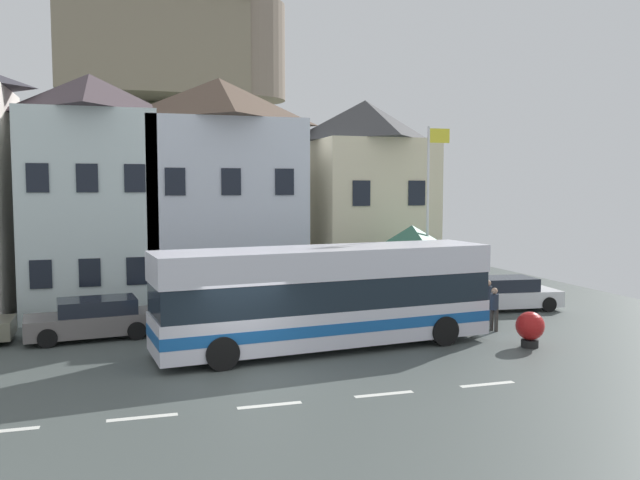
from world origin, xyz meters
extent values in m
cube|color=#474F4C|center=(0.00, 0.00, -0.03)|extent=(40.00, 60.00, 0.06)
cube|color=silver|center=(-6.00, -2.32, 0.00)|extent=(1.60, 0.20, 0.01)
cube|color=silver|center=(-3.00, -2.32, 0.00)|extent=(1.60, 0.20, 0.01)
cube|color=silver|center=(0.00, -2.32, 0.00)|extent=(1.60, 0.20, 0.01)
cube|color=silver|center=(3.00, -2.32, 0.00)|extent=(1.60, 0.20, 0.01)
cube|color=silver|center=(6.00, -2.32, 0.00)|extent=(1.60, 0.20, 0.01)
cube|color=silver|center=(-4.71, 12.31, 4.20)|extent=(5.28, 6.61, 8.41)
pyramid|color=#44383E|center=(-4.71, 12.31, 9.28)|extent=(5.28, 6.61, 1.74)
cube|color=black|center=(-6.47, 8.97, 2.01)|extent=(0.80, 0.06, 1.10)
cube|color=black|center=(-4.71, 8.97, 2.01)|extent=(0.80, 0.06, 1.10)
cube|color=black|center=(-2.95, 8.97, 2.01)|extent=(0.80, 0.06, 1.10)
cube|color=black|center=(-6.47, 8.97, 5.67)|extent=(0.80, 0.06, 1.10)
cube|color=black|center=(-4.71, 8.97, 5.67)|extent=(0.80, 0.06, 1.10)
cube|color=black|center=(-2.95, 8.97, 5.67)|extent=(0.80, 0.06, 1.10)
cube|color=silver|center=(0.82, 12.40, 4.11)|extent=(6.70, 6.80, 8.22)
pyramid|color=brown|center=(0.82, 12.40, 9.23)|extent=(6.70, 6.80, 2.03)
cube|color=black|center=(-1.41, 8.97, 1.96)|extent=(0.80, 0.06, 1.10)
cube|color=black|center=(0.82, 8.97, 1.96)|extent=(0.80, 0.06, 1.10)
cube|color=black|center=(3.06, 8.97, 1.96)|extent=(0.80, 0.06, 1.10)
cube|color=black|center=(-1.41, 8.97, 5.54)|extent=(0.80, 0.06, 1.10)
cube|color=black|center=(0.82, 8.97, 5.54)|extent=(0.80, 0.06, 1.10)
cube|color=black|center=(3.06, 8.97, 5.54)|extent=(0.80, 0.06, 1.10)
cube|color=beige|center=(7.77, 12.08, 3.75)|extent=(5.22, 6.17, 7.50)
pyramid|color=#414143|center=(7.77, 12.08, 8.48)|extent=(5.22, 6.17, 1.96)
cube|color=black|center=(6.47, 8.97, 1.79)|extent=(0.80, 0.06, 1.10)
cube|color=black|center=(9.08, 8.97, 1.79)|extent=(0.80, 0.06, 1.10)
cube|color=black|center=(6.47, 8.97, 5.06)|extent=(0.80, 0.06, 1.10)
cube|color=black|center=(9.08, 8.97, 5.06)|extent=(0.80, 0.06, 1.10)
cone|color=#576046|center=(-1.23, 35.78, 6.48)|extent=(32.87, 32.87, 12.96)
cube|color=gray|center=(-1.23, 35.78, 15.32)|extent=(13.24, 13.24, 6.80)
cylinder|color=gray|center=(5.40, 32.47, 15.50)|extent=(6.38, 6.38, 7.15)
cube|color=silver|center=(2.96, 2.70, 0.84)|extent=(11.43, 3.80, 1.18)
cube|color=#1959A5|center=(2.96, 2.70, 0.90)|extent=(11.45, 3.83, 0.36)
cube|color=#19232D|center=(2.96, 2.70, 1.92)|extent=(11.32, 3.75, 0.99)
cube|color=silver|center=(2.96, 2.70, 2.88)|extent=(11.43, 3.80, 0.93)
cube|color=#19232D|center=(8.55, 3.34, 1.92)|extent=(0.30, 2.12, 0.95)
cylinder|color=black|center=(6.61, 4.34, 0.50)|extent=(1.03, 0.39, 1.00)
cylinder|color=black|center=(6.89, 1.92, 0.50)|extent=(1.03, 0.39, 1.00)
cylinder|color=black|center=(-0.97, 3.47, 0.50)|extent=(1.03, 0.39, 1.00)
cylinder|color=black|center=(-0.69, 1.05, 0.50)|extent=(1.03, 0.39, 1.00)
cylinder|color=#473D33|center=(5.92, 7.76, 1.20)|extent=(0.14, 0.14, 2.40)
cylinder|color=#473D33|center=(9.22, 7.76, 1.20)|extent=(0.14, 0.14, 2.40)
cylinder|color=#473D33|center=(5.92, 4.46, 1.20)|extent=(0.14, 0.14, 2.40)
cylinder|color=#473D33|center=(9.22, 4.46, 1.20)|extent=(0.14, 0.14, 2.40)
pyramid|color=#336751|center=(7.57, 6.11, 3.11)|extent=(3.60, 3.60, 1.41)
cube|color=white|center=(12.59, 7.04, 0.52)|extent=(4.45, 2.30, 0.67)
cube|color=#1E232D|center=(12.38, 7.06, 1.13)|extent=(2.72, 1.91, 0.55)
cylinder|color=black|center=(14.09, 7.81, 0.32)|extent=(0.66, 0.26, 0.64)
cylinder|color=black|center=(13.91, 6.00, 0.32)|extent=(0.66, 0.26, 0.64)
cylinder|color=black|center=(11.27, 8.08, 0.32)|extent=(0.66, 0.26, 0.64)
cylinder|color=black|center=(11.10, 6.27, 0.32)|extent=(0.66, 0.26, 0.64)
cube|color=slate|center=(-4.57, 6.40, 0.53)|extent=(4.55, 2.37, 0.69)
cube|color=#1E232D|center=(-4.36, 6.43, 1.13)|extent=(2.79, 1.94, 0.53)
cylinder|color=black|center=(-5.89, 5.35, 0.32)|extent=(0.66, 0.28, 0.64)
cylinder|color=black|center=(-6.11, 7.11, 0.32)|extent=(0.66, 0.28, 0.64)
cylinder|color=black|center=(-3.04, 5.69, 0.32)|extent=(0.66, 0.28, 0.64)
cylinder|color=black|center=(-3.25, 7.46, 0.32)|extent=(0.66, 0.28, 0.64)
cylinder|color=#38332D|center=(9.63, 3.49, 0.42)|extent=(0.14, 0.14, 0.85)
cylinder|color=#38332D|center=(9.72, 3.31, 0.42)|extent=(0.14, 0.14, 0.85)
cylinder|color=#232B38|center=(9.68, 3.40, 1.09)|extent=(0.31, 0.31, 0.58)
sphere|color=#9E7A60|center=(9.68, 3.40, 1.50)|extent=(0.23, 0.23, 0.23)
cylinder|color=#2D2D38|center=(10.33, 5.05, 0.39)|extent=(0.13, 0.13, 0.78)
cylinder|color=#2D2D38|center=(10.52, 5.12, 0.39)|extent=(0.13, 0.13, 0.78)
cylinder|color=#232B38|center=(10.42, 5.09, 1.06)|extent=(0.32, 0.32, 0.68)
sphere|color=#9E7A60|center=(10.42, 5.09, 1.52)|extent=(0.23, 0.23, 0.23)
cube|color=#33473D|center=(8.57, 8.58, 0.45)|extent=(1.64, 0.45, 0.08)
cube|color=#33473D|center=(8.57, 8.81, 0.67)|extent=(1.64, 0.06, 0.40)
cube|color=#2D2D33|center=(7.83, 8.58, 0.23)|extent=(0.08, 0.36, 0.45)
cube|color=#2D2D33|center=(9.30, 8.58, 0.23)|extent=(0.08, 0.36, 0.45)
cylinder|color=silver|center=(8.16, 5.94, 3.85)|extent=(0.10, 0.10, 7.69)
cube|color=yellow|center=(8.61, 5.94, 7.34)|extent=(0.90, 0.03, 0.56)
cylinder|color=black|center=(9.51, 0.90, 0.12)|extent=(0.57, 0.57, 0.25)
sphere|color=#B21919|center=(9.51, 0.90, 0.72)|extent=(0.94, 0.94, 0.94)
camera|label=1|loc=(-3.18, -17.50, 5.31)|focal=36.45mm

